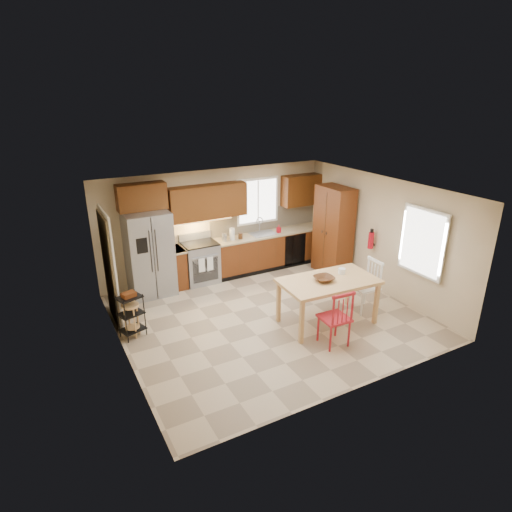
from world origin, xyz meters
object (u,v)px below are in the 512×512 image
(table_jar, at_px, (342,272))
(utility_cart, at_px, (131,316))
(soap_bottle, at_px, (279,229))
(chair_red, at_px, (334,317))
(table_bowl, at_px, (324,281))
(range_stove, at_px, (200,263))
(pantry, at_px, (333,231))
(dining_table, at_px, (327,302))
(bar_stool, at_px, (132,320))
(fire_extinguisher, at_px, (371,240))
(refrigerator, at_px, (149,254))
(chair_white, at_px, (365,286))

(table_jar, height_order, utility_cart, table_jar)
(soap_bottle, height_order, utility_cart, soap_bottle)
(chair_red, xyz_separation_m, table_bowl, (0.24, 0.65, 0.36))
(range_stove, height_order, chair_red, chair_red)
(pantry, xyz_separation_m, table_jar, (-1.19, -1.79, -0.14))
(chair_red, distance_m, table_bowl, 0.78)
(pantry, distance_m, dining_table, 2.54)
(range_stove, xyz_separation_m, bar_stool, (-1.95, -1.63, -0.14))
(table_bowl, bearing_deg, fire_extinguisher, 24.25)
(chair_red, distance_m, table_jar, 1.13)
(refrigerator, xyz_separation_m, soap_bottle, (3.18, -0.02, 0.09))
(refrigerator, xyz_separation_m, dining_table, (2.56, -2.82, -0.48))
(soap_bottle, bearing_deg, chair_white, -83.26)
(soap_bottle, distance_m, table_bowl, 2.90)
(range_stove, relative_size, table_bowl, 2.55)
(chair_white, relative_size, table_bowl, 2.90)
(chair_red, bearing_deg, range_stove, 109.84)
(dining_table, xyz_separation_m, bar_stool, (-3.36, 1.26, -0.12))
(chair_white, xyz_separation_m, utility_cart, (-4.31, 1.21, -0.11))
(refrigerator, xyz_separation_m, bar_stool, (-0.80, -1.57, -0.59))
(chair_red, bearing_deg, bar_stool, 150.79)
(range_stove, relative_size, dining_table, 0.52)
(chair_white, relative_size, utility_cart, 1.28)
(refrigerator, xyz_separation_m, table_bowl, (2.44, -2.82, -0.03))
(fire_extinguisher, height_order, dining_table, fire_extinguisher)
(table_jar, bearing_deg, table_bowl, -167.47)
(dining_table, bearing_deg, chair_red, -115.08)
(pantry, xyz_separation_m, dining_table, (-1.57, -1.90, -0.62))
(range_stove, xyz_separation_m, utility_cart, (-1.95, -1.62, -0.05))
(table_jar, relative_size, utility_cart, 0.21)
(refrigerator, height_order, pantry, pantry)
(refrigerator, bearing_deg, soap_bottle, -0.45)
(refrigerator, xyz_separation_m, range_stove, (1.15, 0.06, -0.45))
(bar_stool, bearing_deg, pantry, -7.33)
(soap_bottle, height_order, pantry, pantry)
(refrigerator, bearing_deg, table_bowl, -49.14)
(refrigerator, height_order, utility_cart, refrigerator)
(pantry, xyz_separation_m, table_bowl, (-1.69, -1.90, -0.17))
(soap_bottle, xyz_separation_m, table_jar, (-0.24, -2.69, -0.08))
(fire_extinguisher, distance_m, table_jar, 1.58)
(table_bowl, relative_size, bar_stool, 0.57)
(range_stove, bearing_deg, refrigerator, -177.01)
(pantry, relative_size, bar_stool, 3.31)
(chair_white, height_order, utility_cart, chair_white)
(soap_bottle, distance_m, chair_white, 2.81)
(soap_bottle, height_order, chair_white, soap_bottle)
(table_bowl, bearing_deg, chair_white, 2.70)
(pantry, height_order, table_bowl, pantry)
(soap_bottle, xyz_separation_m, table_bowl, (-0.74, -2.80, -0.12))
(range_stove, xyz_separation_m, soap_bottle, (2.03, -0.08, 0.54))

